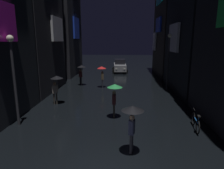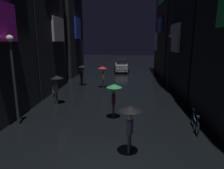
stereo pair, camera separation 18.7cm
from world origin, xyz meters
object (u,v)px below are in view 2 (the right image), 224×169
object	(u,v)px
pedestrian_near_crossing_black	(130,116)
bicycle_parked_at_storefront	(195,123)
pedestrian_far_right_black	(56,82)
streetlamp_right_far	(169,55)
car_distant	(121,66)
pedestrian_midstreet_centre_green	(114,91)
streetlamp_left_near	(13,70)
pedestrian_foreground_left_black	(82,69)
pedestrian_midstreet_left_red	(103,71)

from	to	relation	value
pedestrian_near_crossing_black	bicycle_parked_at_storefront	size ratio (longest dim) A/B	1.17
pedestrian_far_right_black	streetlamp_right_far	bearing A→B (deg)	28.44
pedestrian_near_crossing_black	bicycle_parked_at_storefront	distance (m)	4.50
car_distant	streetlamp_right_far	bearing A→B (deg)	-66.50
pedestrian_near_crossing_black	streetlamp_right_far	distance (m)	12.08
pedestrian_far_right_black	pedestrian_near_crossing_black	bearing A→B (deg)	-51.22
pedestrian_far_right_black	bicycle_parked_at_storefront	xyz separation A→B (m)	(8.65, -3.88, -1.28)
pedestrian_near_crossing_black	pedestrian_far_right_black	xyz separation A→B (m)	(-5.17, 6.43, 0.00)
pedestrian_midstreet_centre_green	pedestrian_near_crossing_black	distance (m)	4.01
pedestrian_midstreet_centre_green	streetlamp_left_near	world-z (taller)	streetlamp_left_near
pedestrian_midstreet_centre_green	pedestrian_near_crossing_black	size ratio (longest dim) A/B	1.00
bicycle_parked_at_storefront	car_distant	size ratio (longest dim) A/B	0.43
pedestrian_midstreet_centre_green	pedestrian_foreground_left_black	bearing A→B (deg)	113.05
pedestrian_midstreet_centre_green	streetlamp_right_far	size ratio (longest dim) A/B	0.41
pedestrian_foreground_left_black	streetlamp_left_near	world-z (taller)	streetlamp_left_near
pedestrian_foreground_left_black	pedestrian_far_right_black	world-z (taller)	same
pedestrian_foreground_left_black	pedestrian_midstreet_left_red	distance (m)	2.44
bicycle_parked_at_storefront	streetlamp_right_far	size ratio (longest dim) A/B	0.35
pedestrian_near_crossing_black	streetlamp_right_far	xyz separation A→B (m)	(3.89, 11.33, 1.62)
pedestrian_midstreet_centre_green	pedestrian_far_right_black	bearing A→B (deg)	149.84
pedestrian_midstreet_left_red	car_distant	xyz separation A→B (m)	(1.67, 10.08, -0.74)
pedestrian_far_right_black	pedestrian_midstreet_left_red	size ratio (longest dim) A/B	1.00
streetlamp_right_far	streetlamp_left_near	bearing A→B (deg)	-138.95
pedestrian_midstreet_left_red	streetlamp_right_far	size ratio (longest dim) A/B	0.41
car_distant	pedestrian_foreground_left_black	bearing A→B (deg)	-113.21
pedestrian_far_right_black	pedestrian_midstreet_centre_green	bearing A→B (deg)	-30.16
streetlamp_left_near	pedestrian_midstreet_left_red	bearing A→B (deg)	67.81
pedestrian_midstreet_centre_green	pedestrian_near_crossing_black	xyz separation A→B (m)	(0.84, -3.92, 0.00)
car_distant	pedestrian_midstreet_centre_green	bearing A→B (deg)	-90.45
pedestrian_foreground_left_black	bicycle_parked_at_storefront	xyz separation A→B (m)	(8.09, -10.22, -1.28)
pedestrian_midstreet_centre_green	pedestrian_midstreet_left_red	world-z (taller)	same
pedestrian_midstreet_centre_green	pedestrian_far_right_black	world-z (taller)	same
pedestrian_near_crossing_black	streetlamp_right_far	world-z (taller)	streetlamp_right_far
pedestrian_foreground_left_black	pedestrian_midstreet_left_red	bearing A→B (deg)	-23.40
car_distant	streetlamp_left_near	distance (m)	20.12
pedestrian_midstreet_left_red	pedestrian_far_right_black	bearing A→B (deg)	-117.48
pedestrian_near_crossing_black	pedestrian_far_right_black	distance (m)	8.25
pedestrian_near_crossing_black	car_distant	size ratio (longest dim) A/B	0.50
pedestrian_foreground_left_black	pedestrian_midstreet_centre_green	world-z (taller)	same
pedestrian_far_right_black	car_distant	bearing A→B (deg)	73.89
car_distant	pedestrian_near_crossing_black	bearing A→B (deg)	-88.16
pedestrian_midstreet_centre_green	pedestrian_midstreet_left_red	xyz separation A→B (m)	(-1.53, 7.88, 0.00)
streetlamp_right_far	car_distant	bearing A→B (deg)	113.50
pedestrian_foreground_left_black	streetlamp_left_near	distance (m)	10.36
bicycle_parked_at_storefront	streetlamp_right_far	xyz separation A→B (m)	(0.40, 8.78, 2.90)
pedestrian_foreground_left_black	pedestrian_midstreet_centre_green	bearing A→B (deg)	-66.95
streetlamp_left_near	streetlamp_right_far	distance (m)	13.26
pedestrian_midstreet_left_red	streetlamp_left_near	xyz separation A→B (m)	(-3.74, -9.18, 1.43)
pedestrian_near_crossing_black	streetlamp_left_near	world-z (taller)	streetlamp_left_near
pedestrian_far_right_black	streetlamp_left_near	size ratio (longest dim) A/B	0.43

